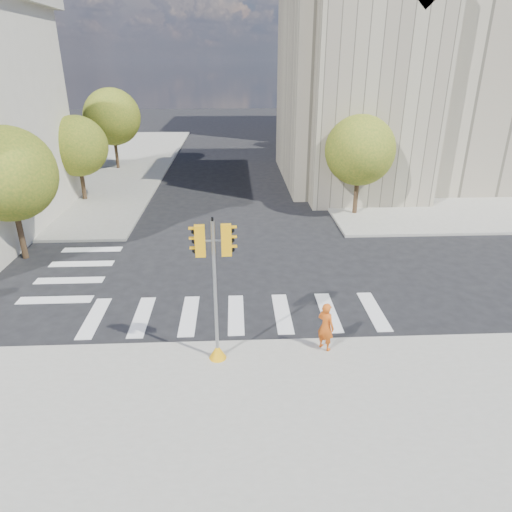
{
  "coord_description": "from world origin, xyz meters",
  "views": [
    {
      "loc": [
        -0.05,
        -17.31,
        9.04
      ],
      "look_at": [
        0.72,
        -1.2,
        2.1
      ],
      "focal_mm": 32.0,
      "sensor_mm": 36.0,
      "label": 1
    }
  ],
  "objects_px": {
    "traffic_signal": "(216,302)",
    "photographer": "(326,326)",
    "lamp_near": "(353,132)",
    "lamp_far": "(317,111)"
  },
  "relations": [
    {
      "from": "traffic_signal",
      "to": "photographer",
      "type": "height_order",
      "value": "traffic_signal"
    },
    {
      "from": "lamp_near",
      "to": "traffic_signal",
      "type": "relative_size",
      "value": 1.69
    },
    {
      "from": "lamp_far",
      "to": "photographer",
      "type": "distance_m",
      "value": 33.2
    },
    {
      "from": "photographer",
      "to": "lamp_near",
      "type": "bearing_deg",
      "value": -58.02
    },
    {
      "from": "lamp_near",
      "to": "lamp_far",
      "type": "distance_m",
      "value": 14.0
    },
    {
      "from": "lamp_near",
      "to": "traffic_signal",
      "type": "bearing_deg",
      "value": -114.65
    },
    {
      "from": "traffic_signal",
      "to": "lamp_near",
      "type": "bearing_deg",
      "value": 62.6
    },
    {
      "from": "lamp_near",
      "to": "photographer",
      "type": "xyz_separation_m",
      "value": [
        -5.15,
        -18.6,
        -3.58
      ]
    },
    {
      "from": "lamp_near",
      "to": "lamp_far",
      "type": "bearing_deg",
      "value": 90.0
    },
    {
      "from": "lamp_near",
      "to": "lamp_far",
      "type": "relative_size",
      "value": 1.0
    }
  ]
}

